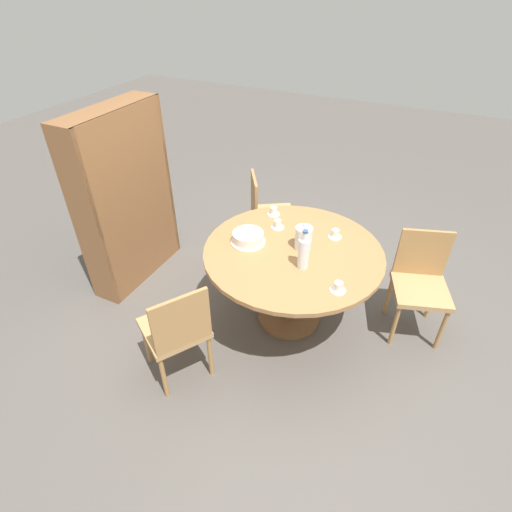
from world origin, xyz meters
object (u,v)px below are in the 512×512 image
(cup_a, at_px, (274,212))
(cup_d, at_px, (278,225))
(coffee_pot, at_px, (304,237))
(cup_b, at_px, (338,287))
(cup_c, at_px, (335,234))
(chair_a, at_px, (177,329))
(chair_c, at_px, (268,213))
(bookshelf, at_px, (128,204))
(water_bottle, at_px, (304,253))
(cake_main, at_px, (248,238))
(chair_b, at_px, (420,282))

(cup_a, relative_size, cup_d, 1.00)
(coffee_pot, bearing_deg, cup_d, 57.84)
(cup_b, height_order, cup_c, same)
(chair_a, bearing_deg, chair_c, -144.23)
(cup_a, bearing_deg, chair_a, 173.70)
(bookshelf, distance_m, cup_a, 1.31)
(water_bottle, xyz_separation_m, cup_b, (-0.14, -0.31, -0.10))
(cake_main, relative_size, cup_d, 2.50)
(chair_c, xyz_separation_m, cup_a, (-0.41, -0.24, 0.29))
(chair_a, distance_m, cup_d, 1.21)
(chair_a, bearing_deg, water_bottle, 171.43)
(chair_a, xyz_separation_m, coffee_pot, (0.96, -0.56, 0.36))
(bookshelf, relative_size, cup_b, 14.70)
(chair_a, xyz_separation_m, cup_c, (1.21, -0.74, 0.29))
(bookshelf, relative_size, cup_a, 14.70)
(bookshelf, bearing_deg, cup_d, 101.55)
(cake_main, height_order, cup_a, cake_main)
(bookshelf, bearing_deg, cup_c, 100.69)
(chair_b, xyz_separation_m, cake_main, (-0.43, 1.32, 0.30))
(chair_b, height_order, cup_c, chair_b)
(coffee_pot, bearing_deg, bookshelf, 93.18)
(cup_a, bearing_deg, water_bottle, -140.33)
(chair_b, bearing_deg, chair_a, -156.97)
(chair_b, height_order, bookshelf, bookshelf)
(cake_main, height_order, cup_d, cake_main)
(chair_c, relative_size, cup_c, 7.94)
(chair_a, xyz_separation_m, cup_b, (0.58, -0.95, 0.29))
(water_bottle, bearing_deg, cup_b, -115.02)
(chair_c, relative_size, coffee_pot, 3.89)
(cup_c, relative_size, cup_d, 1.00)
(cup_c, distance_m, cup_d, 0.48)
(cup_a, distance_m, cup_c, 0.60)
(coffee_pot, xyz_separation_m, cup_a, (0.37, 0.41, -0.07))
(chair_c, distance_m, cup_c, 1.02)
(chair_c, xyz_separation_m, bookshelf, (-0.87, 0.99, 0.30))
(coffee_pot, xyz_separation_m, water_bottle, (-0.23, -0.08, 0.03))
(chair_b, xyz_separation_m, chair_c, (0.46, 1.55, 0.00))
(cup_b, bearing_deg, coffee_pot, 46.44)
(cup_a, bearing_deg, cup_b, -132.65)
(chair_b, bearing_deg, cup_d, 168.17)
(water_bottle, distance_m, cup_b, 0.35)
(cup_a, bearing_deg, cake_main, 178.98)
(coffee_pot, height_order, water_bottle, water_bottle)
(chair_b, distance_m, cup_c, 0.78)
(chair_a, distance_m, cup_c, 1.45)
(coffee_pot, relative_size, cake_main, 0.82)
(cup_a, height_order, cup_c, same)
(cake_main, bearing_deg, cup_d, -22.54)
(cup_b, relative_size, cup_d, 1.00)
(chair_b, xyz_separation_m, cup_b, (-0.69, 0.51, 0.29))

